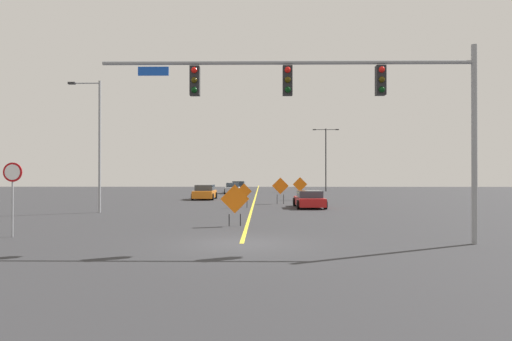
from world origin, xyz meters
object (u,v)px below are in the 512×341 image
object	(u,v)px
stop_sign	(13,185)
car_red_approaching	(309,200)
traffic_signal_assembly	(339,94)
car_black_far	(239,187)
street_lamp_far_right	(97,140)
construction_sign_left_shoulder	(235,200)
car_silver_near	(233,188)
construction_sign_median_near	(300,185)
street_lamp_mid_right	(326,154)
construction_sign_left_lane	(244,193)
construction_sign_right_shoulder	(280,187)
car_orange_passing	(205,192)

from	to	relation	value
stop_sign	car_red_approaching	xyz separation A→B (m)	(13.25, 16.01, -1.47)
traffic_signal_assembly	car_black_far	size ratio (longest dim) A/B	3.07
street_lamp_far_right	construction_sign_left_shoulder	distance (m)	12.44
construction_sign_left_shoulder	car_silver_near	xyz separation A→B (m)	(-2.42, 36.75, -0.59)
construction_sign_median_near	car_red_approaching	xyz separation A→B (m)	(-0.12, -9.98, -0.79)
street_lamp_mid_right	construction_sign_left_lane	xyz separation A→B (m)	(-10.27, -31.55, -4.09)
construction_sign_right_shoulder	car_silver_near	xyz separation A→B (m)	(-5.21, 20.38, -0.75)
construction_sign_median_near	car_black_far	distance (m)	20.90
construction_sign_right_shoulder	stop_sign	bearing A→B (deg)	-119.03
construction_sign_right_shoulder	construction_sign_left_shoulder	bearing A→B (deg)	-99.70
traffic_signal_assembly	construction_sign_left_lane	world-z (taller)	traffic_signal_assembly
street_lamp_mid_right	construction_sign_median_near	distance (m)	22.58
construction_sign_left_shoulder	car_black_far	bearing A→B (deg)	92.63
street_lamp_far_right	construction_sign_left_lane	world-z (taller)	street_lamp_far_right
construction_sign_right_shoulder	construction_sign_median_near	bearing A→B (deg)	69.81
construction_sign_median_near	construction_sign_left_shoulder	xyz separation A→B (m)	(-4.87, -22.00, -0.16)
car_orange_passing	car_red_approaching	bearing A→B (deg)	-50.55
street_lamp_mid_right	construction_sign_left_shoulder	distance (m)	44.96
street_lamp_mid_right	street_lamp_far_right	world-z (taller)	street_lamp_mid_right
construction_sign_left_shoulder	car_black_far	distance (m)	41.81
stop_sign	car_orange_passing	world-z (taller)	stop_sign
street_lamp_mid_right	car_black_far	world-z (taller)	street_lamp_mid_right
traffic_signal_assembly	street_lamp_far_right	xyz separation A→B (m)	(-13.30, 13.16, -0.66)
traffic_signal_assembly	street_lamp_mid_right	size ratio (longest dim) A/B	1.51
street_lamp_far_right	construction_sign_median_near	world-z (taller)	street_lamp_far_right
traffic_signal_assembly	construction_sign_left_shoulder	xyz separation A→B (m)	(-4.04, 5.60, -4.11)
construction_sign_left_lane	street_lamp_mid_right	bearing A→B (deg)	71.97
construction_sign_left_lane	car_red_approaching	bearing A→B (deg)	-0.27
street_lamp_far_right	car_orange_passing	xyz separation A→B (m)	(4.99, 15.42, -4.00)
construction_sign_left_shoulder	street_lamp_far_right	bearing A→B (deg)	140.77
construction_sign_right_shoulder	car_silver_near	distance (m)	21.05
construction_sign_left_lane	street_lamp_far_right	bearing A→B (deg)	-154.07
construction_sign_right_shoulder	construction_sign_median_near	xyz separation A→B (m)	(2.07, 5.64, -0.01)
construction_sign_left_shoulder	construction_sign_left_lane	bearing A→B (deg)	90.16
street_lamp_mid_right	car_silver_near	distance (m)	15.09
construction_sign_left_lane	car_red_approaching	xyz separation A→B (m)	(4.78, -0.02, -0.51)
stop_sign	car_silver_near	distance (m)	41.21
car_silver_near	stop_sign	bearing A→B (deg)	-98.50
car_silver_near	construction_sign_median_near	bearing A→B (deg)	-63.70
construction_sign_right_shoulder	car_red_approaching	bearing A→B (deg)	-65.85
construction_sign_left_lane	car_black_far	xyz separation A→B (m)	(-1.89, 29.72, -0.43)
stop_sign	street_lamp_far_right	distance (m)	11.86
construction_sign_left_lane	car_silver_near	xyz separation A→B (m)	(-2.38, 24.70, -0.47)
construction_sign_left_shoulder	car_silver_near	distance (m)	36.83
car_red_approaching	construction_sign_median_near	bearing A→B (deg)	89.29
car_silver_near	car_black_far	distance (m)	5.04
street_lamp_far_right	car_black_far	bearing A→B (deg)	77.89
street_lamp_far_right	construction_sign_median_near	xyz separation A→B (m)	(14.13, 14.45, -3.29)
construction_sign_left_lane	car_red_approaching	size ratio (longest dim) A/B	0.38
stop_sign	car_orange_passing	distance (m)	27.33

